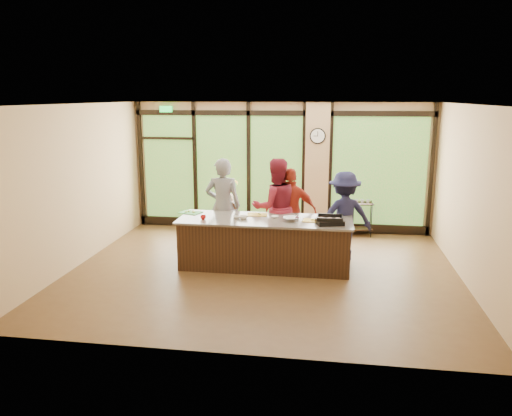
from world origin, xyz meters
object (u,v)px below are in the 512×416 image
(cook_right, at_px, (344,216))
(roasting_pan, at_px, (330,222))
(flower_stand, at_px, (228,218))
(bar_cart, at_px, (359,214))
(island_base, at_px, (265,244))
(cook_left, at_px, (223,206))

(cook_right, xyz_separation_m, roasting_pan, (-0.27, -0.88, 0.09))
(flower_stand, relative_size, bar_cart, 0.93)
(island_base, distance_m, bar_cart, 3.06)
(roasting_pan, relative_size, bar_cart, 0.54)
(cook_right, relative_size, roasting_pan, 3.81)
(island_base, bearing_deg, cook_left, 143.37)
(cook_left, distance_m, bar_cart, 3.32)
(cook_left, height_order, bar_cart, cook_left)
(cook_right, distance_m, flower_stand, 2.94)
(island_base, bearing_deg, cook_right, 24.98)
(island_base, height_order, cook_right, cook_right)
(cook_right, distance_m, bar_cart, 1.85)
(cook_left, bearing_deg, bar_cart, -154.20)
(cook_left, bearing_deg, roasting_pan, 150.53)
(island_base, distance_m, cook_right, 1.66)
(island_base, height_order, cook_left, cook_left)
(cook_left, bearing_deg, flower_stand, -88.48)
(island_base, height_order, roasting_pan, roasting_pan)
(cook_right, bearing_deg, roasting_pan, 57.05)
(island_base, height_order, bar_cart, island_base)
(flower_stand, distance_m, bar_cart, 2.99)
(cook_right, xyz_separation_m, bar_cart, (0.38, 1.77, -0.36))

